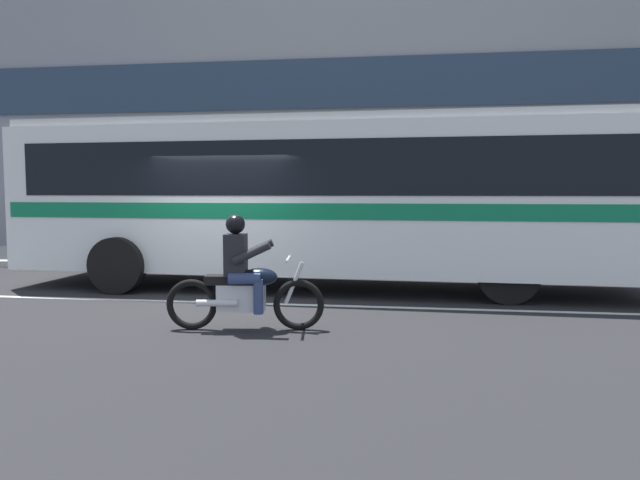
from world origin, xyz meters
name	(u,v)px	position (x,y,z in m)	size (l,w,h in m)	color
ground_plane	(220,296)	(0.00, 0.00, 0.00)	(60.00, 60.00, 0.00)	black
sidewalk_curb	(280,260)	(0.00, 5.10, 0.07)	(28.00, 3.80, 0.15)	#B7B2A8
lane_center_stripe	(209,302)	(0.00, -0.60, 0.00)	(26.60, 0.14, 0.01)	silver
office_building_facade	(296,13)	(0.00, 7.39, 7.04)	(28.00, 0.89, 14.06)	gray
transit_bus	(324,191)	(1.72, 1.19, 1.88)	(11.95, 3.07, 3.22)	white
motorcycle_with_rider	(244,282)	(1.13, -2.48, 0.66)	(2.13, 0.68, 1.56)	black
fire_hydrant	(400,249)	(3.13, 3.96, 0.52)	(0.22, 0.30, 0.75)	gold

